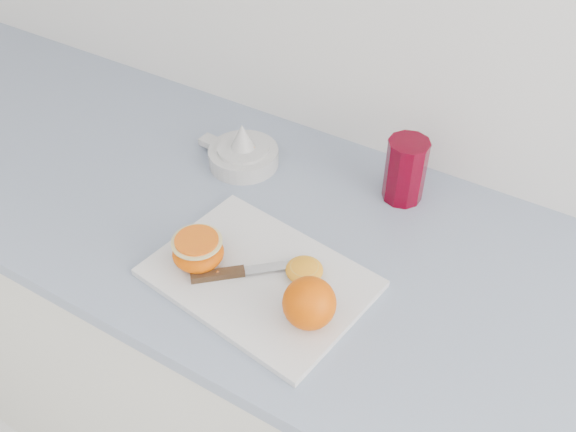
{
  "coord_description": "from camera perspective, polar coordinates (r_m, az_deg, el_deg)",
  "views": [
    {
      "loc": [
        0.51,
        1.0,
        1.67
      ],
      "look_at": [
        0.1,
        1.67,
        0.96
      ],
      "focal_mm": 40.0,
      "sensor_mm": 36.0,
      "label": 1
    }
  ],
  "objects": [
    {
      "name": "counter",
      "position": [
        1.45,
        2.69,
        -15.28
      ],
      "size": [
        2.4,
        0.64,
        0.89
      ],
      "color": "white",
      "rests_on": "ground"
    },
    {
      "name": "red_tumbler",
      "position": [
        1.18,
        10.37,
        3.85
      ],
      "size": [
        0.08,
        0.08,
        0.12
      ],
      "color": "#5C0011",
      "rests_on": "counter"
    },
    {
      "name": "cutting_board",
      "position": [
        1.05,
        -2.56,
        -5.52
      ],
      "size": [
        0.37,
        0.29,
        0.01
      ],
      "primitive_type": "cube",
      "rotation": [
        0.0,
        0.0,
        -0.13
      ],
      "color": "silver",
      "rests_on": "counter"
    },
    {
      "name": "half_orange",
      "position": [
        1.05,
        -8.01,
        -3.11
      ],
      "size": [
        0.08,
        0.08,
        0.05
      ],
      "color": "orange",
      "rests_on": "cutting_board"
    },
    {
      "name": "citrus_juicer",
      "position": [
        1.27,
        -4.05,
        5.6
      ],
      "size": [
        0.18,
        0.14,
        0.09
      ],
      "color": "silver",
      "rests_on": "counter"
    },
    {
      "name": "whole_orange",
      "position": [
        0.95,
        1.91,
        -7.75
      ],
      "size": [
        0.08,
        0.08,
        0.08
      ],
      "color": "orange",
      "rests_on": "cutting_board"
    },
    {
      "name": "squeezed_shell",
      "position": [
        1.03,
        1.46,
        -4.81
      ],
      "size": [
        0.06,
        0.06,
        0.03
      ],
      "color": "orange",
      "rests_on": "cutting_board"
    },
    {
      "name": "paring_knife",
      "position": [
        1.04,
        -5.3,
        -5.07
      ],
      "size": [
        0.16,
        0.15,
        0.01
      ],
      "color": "#462B18",
      "rests_on": "cutting_board"
    }
  ]
}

